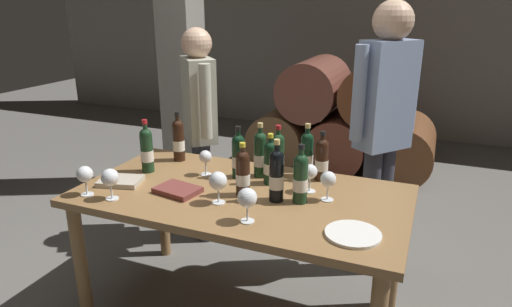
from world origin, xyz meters
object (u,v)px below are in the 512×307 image
object	(u,v)px
wine_glass_2	(110,178)
wine_bottle_6	(270,162)
wine_bottle_9	(322,159)
wine_bottle_1	(276,175)
wine_bottle_3	(147,150)
tasting_notebook	(121,181)
wine_glass_0	(247,198)
wine_glass_6	(218,181)
wine_glass_5	(205,158)
taster_seated_left	(200,119)
wine_glass_3	(85,175)
wine_bottle_8	(260,154)
wine_bottle_10	(238,156)
wine_bottle_4	(278,154)
leather_ledger	(178,190)
wine_bottle_7	(243,173)
wine_bottle_0	(178,140)
wine_bottle_5	(301,177)
serving_plate	(353,234)
sommelier_presenting	(384,117)
wine_bottle_2	(307,154)
dining_table	(242,208)
wine_glass_1	(328,180)
wine_glass_4	(310,173)

from	to	relation	value
wine_glass_2	wine_bottle_6	bearing A→B (deg)	36.64
wine_bottle_9	wine_bottle_1	bearing A→B (deg)	-111.20
wine_bottle_3	tasting_notebook	world-z (taller)	wine_bottle_3
wine_glass_0	wine_glass_6	world-z (taller)	same
wine_glass_5	taster_seated_left	world-z (taller)	taster_seated_left
wine_glass_0	wine_glass_2	size ratio (longest dim) A/B	1.01
wine_bottle_9	wine_glass_3	xyz separation A→B (m)	(-1.06, -0.66, -0.01)
wine_bottle_8	wine_glass_2	world-z (taller)	wine_bottle_8
wine_bottle_10	wine_glass_6	distance (m)	0.35
wine_bottle_4	wine_bottle_8	world-z (taller)	wine_bottle_8
wine_glass_3	leather_ledger	size ratio (longest dim) A/B	0.71
wine_bottle_7	taster_seated_left	distance (m)	1.00
wine_bottle_0	wine_glass_6	world-z (taller)	wine_bottle_0
wine_bottle_4	wine_bottle_5	world-z (taller)	wine_bottle_5
serving_plate	wine_bottle_5	bearing A→B (deg)	141.87
wine_bottle_6	wine_bottle_9	world-z (taller)	wine_bottle_6
wine_bottle_0	wine_glass_2	distance (m)	0.63
wine_glass_0	wine_glass_3	bearing A→B (deg)	-177.37
wine_glass_0	sommelier_presenting	xyz separation A→B (m)	(0.44, 1.04, 0.17)
wine_bottle_1	wine_bottle_10	size ratio (longest dim) A/B	1.07
wine_glass_6	sommelier_presenting	distance (m)	1.13
tasting_notebook	leather_ledger	xyz separation A→B (m)	(0.35, 0.01, 0.00)
wine_glass_5	leather_ledger	world-z (taller)	wine_glass_5
wine_bottle_1	wine_glass_2	distance (m)	0.82
wine_bottle_6	taster_seated_left	size ratio (longest dim) A/B	0.18
wine_bottle_9	wine_bottle_2	bearing A→B (deg)	166.25
wine_glass_5	dining_table	bearing A→B (deg)	-27.30
wine_bottle_10	serving_plate	size ratio (longest dim) A/B	1.24
wine_glass_6	wine_bottle_3	bearing A→B (deg)	158.03
wine_bottle_3	wine_bottle_1	bearing A→B (deg)	-6.63
wine_bottle_7	wine_glass_0	distance (m)	0.29
wine_glass_2	tasting_notebook	size ratio (longest dim) A/B	0.73
wine_bottle_4	wine_bottle_6	world-z (taller)	wine_bottle_4
wine_bottle_0	wine_glass_5	xyz separation A→B (m)	(0.27, -0.16, -0.03)
wine_bottle_6	wine_glass_0	xyz separation A→B (m)	(0.06, -0.46, -0.01)
wine_glass_1	serving_plate	distance (m)	0.38
wine_bottle_6	tasting_notebook	bearing A→B (deg)	-157.62
wine_glass_4	sommelier_presenting	xyz separation A→B (m)	(0.28, 0.61, 0.18)
wine_bottle_3	wine_bottle_5	size ratio (longest dim) A/B	1.04
wine_bottle_6	wine_glass_3	size ratio (longest dim) A/B	1.80
wine_glass_3	serving_plate	xyz separation A→B (m)	(1.34, 0.09, -0.10)
wine_bottle_10	wine_glass_0	world-z (taller)	wine_bottle_10
wine_bottle_0	wine_bottle_3	xyz separation A→B (m)	(-0.06, -0.24, 0.00)
wine_bottle_1	wine_bottle_10	world-z (taller)	wine_bottle_1
wine_bottle_4	wine_bottle_6	bearing A→B (deg)	-90.30
wine_bottle_5	wine_bottle_7	bearing A→B (deg)	-173.39
wine_glass_3	wine_bottle_1	bearing A→B (deg)	18.32
wine_bottle_5	wine_glass_5	xyz separation A→B (m)	(-0.60, 0.14, -0.03)
wine_bottle_9	wine_glass_3	world-z (taller)	wine_bottle_9
wine_bottle_0	taster_seated_left	world-z (taller)	taster_seated_left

